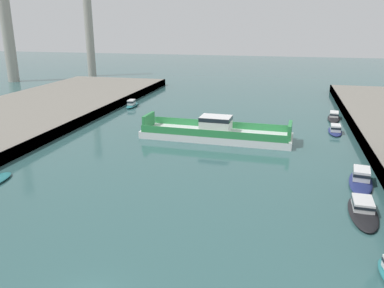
{
  "coord_description": "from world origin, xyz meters",
  "views": [
    {
      "loc": [
        11.75,
        -19.25,
        17.47
      ],
      "look_at": [
        0.0,
        29.12,
        2.0
      ],
      "focal_mm": 36.7,
      "sensor_mm": 36.0,
      "label": 1
    }
  ],
  "objects_px": {
    "smokestack_distant_a": "(89,29)",
    "moored_boat_far_left": "(335,130)",
    "moored_boat_upstream_a": "(361,179)",
    "smokestack_distant_b": "(5,15)",
    "chain_ferry": "(216,132)",
    "moored_boat_upstream_b": "(334,116)",
    "moored_boat_near_left": "(132,104)",
    "moored_boat_far_right": "(363,209)"
  },
  "relations": [
    {
      "from": "smokestack_distant_a",
      "to": "moored_boat_far_left",
      "type": "bearing_deg",
      "value": -37.57
    },
    {
      "from": "moored_boat_upstream_a",
      "to": "smokestack_distant_b",
      "type": "height_order",
      "value": "smokestack_distant_b"
    },
    {
      "from": "moored_boat_upstream_a",
      "to": "smokestack_distant_b",
      "type": "relative_size",
      "value": 0.22
    },
    {
      "from": "smokestack_distant_a",
      "to": "smokestack_distant_b",
      "type": "distance_m",
      "value": 25.09
    },
    {
      "from": "chain_ferry",
      "to": "smokestack_distant_b",
      "type": "distance_m",
      "value": 87.63
    },
    {
      "from": "moored_boat_upstream_a",
      "to": "moored_boat_upstream_b",
      "type": "relative_size",
      "value": 1.06
    },
    {
      "from": "moored_boat_far_left",
      "to": "moored_boat_upstream_a",
      "type": "bearing_deg",
      "value": -88.48
    },
    {
      "from": "moored_boat_near_left",
      "to": "smokestack_distant_b",
      "type": "xyz_separation_m",
      "value": [
        -49.75,
        26.99,
        19.03
      ]
    },
    {
      "from": "moored_boat_near_left",
      "to": "moored_boat_upstream_b",
      "type": "height_order",
      "value": "moored_boat_near_left"
    },
    {
      "from": "moored_boat_upstream_b",
      "to": "chain_ferry",
      "type": "bearing_deg",
      "value": -136.35
    },
    {
      "from": "moored_boat_near_left",
      "to": "smokestack_distant_a",
      "type": "bearing_deg",
      "value": 125.97
    },
    {
      "from": "moored_boat_near_left",
      "to": "moored_boat_upstream_b",
      "type": "xyz_separation_m",
      "value": [
        41.31,
        -1.38,
        -0.1
      ]
    },
    {
      "from": "smokestack_distant_a",
      "to": "moored_boat_near_left",
      "type": "bearing_deg",
      "value": -54.03
    },
    {
      "from": "chain_ferry",
      "to": "moored_boat_upstream_b",
      "type": "distance_m",
      "value": 26.73
    },
    {
      "from": "moored_boat_upstream_b",
      "to": "smokestack_distant_b",
      "type": "bearing_deg",
      "value": 162.7
    },
    {
      "from": "moored_boat_far_right",
      "to": "moored_boat_upstream_b",
      "type": "height_order",
      "value": "moored_boat_upstream_b"
    },
    {
      "from": "chain_ferry",
      "to": "moored_boat_near_left",
      "type": "distance_m",
      "value": 29.6
    },
    {
      "from": "chain_ferry",
      "to": "smokestack_distant_a",
      "type": "distance_m",
      "value": 85.48
    },
    {
      "from": "moored_boat_upstream_b",
      "to": "moored_boat_upstream_a",
      "type": "bearing_deg",
      "value": -90.32
    },
    {
      "from": "moored_boat_upstream_a",
      "to": "smokestack_distant_b",
      "type": "xyz_separation_m",
      "value": [
        -90.88,
        60.55,
        19.0
      ]
    },
    {
      "from": "moored_boat_near_left",
      "to": "moored_boat_upstream_b",
      "type": "distance_m",
      "value": 41.33
    },
    {
      "from": "moored_boat_near_left",
      "to": "moored_boat_far_left",
      "type": "bearing_deg",
      "value": -15.85
    },
    {
      "from": "moored_boat_upstream_a",
      "to": "chain_ferry",
      "type": "bearing_deg",
      "value": 144.37
    },
    {
      "from": "moored_boat_near_left",
      "to": "smokestack_distant_b",
      "type": "bearing_deg",
      "value": 151.52
    },
    {
      "from": "moored_boat_near_left",
      "to": "moored_boat_far_right",
      "type": "relative_size",
      "value": 0.75
    },
    {
      "from": "moored_boat_near_left",
      "to": "smokestack_distant_a",
      "type": "height_order",
      "value": "smokestack_distant_a"
    },
    {
      "from": "moored_boat_far_left",
      "to": "moored_boat_far_right",
      "type": "xyz_separation_m",
      "value": [
        -0.4,
        -29.59,
        -0.07
      ]
    },
    {
      "from": "moored_boat_far_right",
      "to": "moored_boat_upstream_a",
      "type": "bearing_deg",
      "value": 82.6
    },
    {
      "from": "moored_boat_far_right",
      "to": "smokestack_distant_a",
      "type": "bearing_deg",
      "value": 130.24
    },
    {
      "from": "moored_boat_near_left",
      "to": "smokestack_distant_b",
      "type": "height_order",
      "value": "smokestack_distant_b"
    },
    {
      "from": "chain_ferry",
      "to": "moored_boat_near_left",
      "type": "xyz_separation_m",
      "value": [
        -21.98,
        19.82,
        -0.51
      ]
    },
    {
      "from": "chain_ferry",
      "to": "smokestack_distant_a",
      "type": "bearing_deg",
      "value": 130.15
    },
    {
      "from": "moored_boat_upstream_b",
      "to": "smokestack_distant_b",
      "type": "distance_m",
      "value": 97.28
    },
    {
      "from": "smokestack_distant_a",
      "to": "moored_boat_upstream_a",
      "type": "bearing_deg",
      "value": -46.75
    },
    {
      "from": "chain_ferry",
      "to": "moored_boat_far_left",
      "type": "distance_m",
      "value": 20.36
    },
    {
      "from": "chain_ferry",
      "to": "moored_boat_far_right",
      "type": "bearing_deg",
      "value": -49.5
    },
    {
      "from": "chain_ferry",
      "to": "smokestack_distant_b",
      "type": "height_order",
      "value": "smokestack_distant_b"
    },
    {
      "from": "moored_boat_upstream_a",
      "to": "smokestack_distant_a",
      "type": "xyz_separation_m",
      "value": [
        -73.5,
        78.14,
        14.79
      ]
    },
    {
      "from": "moored_boat_far_right",
      "to": "moored_boat_upstream_b",
      "type": "bearing_deg",
      "value": 88.33
    },
    {
      "from": "smokestack_distant_b",
      "to": "moored_boat_far_left",
      "type": "bearing_deg",
      "value": -23.09
    },
    {
      "from": "chain_ferry",
      "to": "smokestack_distant_a",
      "type": "height_order",
      "value": "smokestack_distant_a"
    },
    {
      "from": "moored_boat_near_left",
      "to": "moored_boat_upstream_a",
      "type": "bearing_deg",
      "value": -39.21
    }
  ]
}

